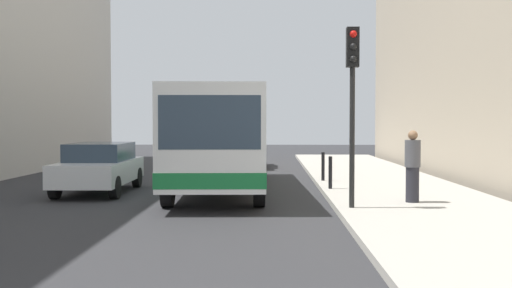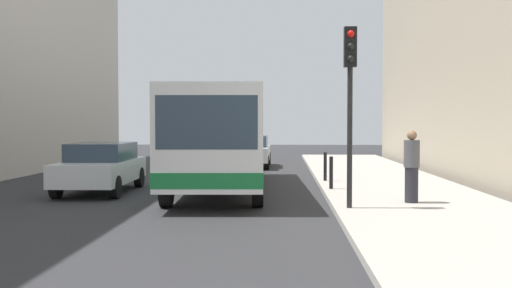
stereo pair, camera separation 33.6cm
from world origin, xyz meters
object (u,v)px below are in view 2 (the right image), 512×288
traffic_light (350,82)px  car_behind_bus (250,150)px  bollard_mid (325,166)px  pedestrian_near_signal (412,166)px  bollard_near (331,173)px  bus (221,134)px  car_beside_bus (101,166)px

traffic_light → car_behind_bus: bearing=101.9°
bollard_mid → pedestrian_near_signal: bearing=-72.5°
pedestrian_near_signal → bollard_near: bearing=24.6°
bus → bollard_near: 3.70m
traffic_light → bollard_mid: size_ratio=4.32×
car_behind_bus → traffic_light: (3.05, -14.44, 2.22)m
bus → bollard_mid: (3.35, 1.34, -1.10)m
bollard_near → pedestrian_near_signal: (1.71, -2.96, 0.40)m
car_beside_bus → bollard_near: car_beside_bus is taller
car_behind_bus → traffic_light: bearing=102.1°
bollard_near → bollard_mid: same height
car_behind_bus → bollard_mid: bearing=110.3°
car_beside_bus → car_behind_bus: size_ratio=1.01×
pedestrian_near_signal → bollard_mid: bearing=12.1°
car_behind_bus → pedestrian_near_signal: 14.23m
traffic_light → bollard_near: (-0.10, 3.94, -2.38)m
car_beside_bus → traffic_light: bearing=148.6°
car_beside_bus → traffic_light: traffic_light is taller
bus → pedestrian_near_signal: (5.05, -4.08, -0.70)m
bollard_mid → car_behind_bus: bearing=110.2°
car_beside_bus → pedestrian_near_signal: pedestrian_near_signal is taller
traffic_light → bollard_near: 4.61m
car_beside_bus → bollard_near: bearing=177.9°
traffic_light → bollard_mid: 6.84m
car_behind_bus → bollard_near: 10.90m
car_behind_bus → pedestrian_near_signal: size_ratio=2.51×
traffic_light → bollard_near: size_ratio=4.32×
bus → car_beside_bus: 3.77m
bollard_mid → pedestrian_near_signal: pedestrian_near_signal is taller
traffic_light → pedestrian_near_signal: bearing=31.6°
car_beside_bus → traffic_light: size_ratio=1.08×
car_beside_bus → car_behind_bus: 11.09m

